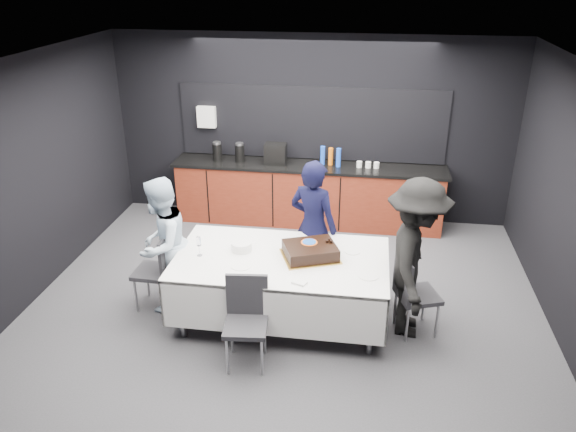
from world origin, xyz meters
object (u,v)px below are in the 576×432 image
object	(u,v)px
plate_stack	(241,246)
chair_left	(159,266)
chair_right	(411,289)
person_right	(415,259)
champagne_flute	(199,243)
party_table	(281,268)
person_center	(313,227)
chair_near	(246,315)
cake_assembly	(310,251)
person_left	(162,245)

from	to	relation	value
plate_stack	chair_left	distance (m)	1.01
chair_right	person_right	distance (m)	0.35
champagne_flute	party_table	bearing A→B (deg)	5.53
chair_left	person_center	distance (m)	1.85
chair_near	person_right	bearing A→B (deg)	24.52
cake_assembly	person_left	world-z (taller)	person_left
person_center	cake_assembly	bearing A→B (deg)	116.14
plate_stack	chair_near	world-z (taller)	chair_near
chair_right	person_right	xyz separation A→B (m)	(0.01, 0.04, 0.35)
cake_assembly	plate_stack	xyz separation A→B (m)	(-0.78, 0.04, -0.02)
person_left	chair_left	bearing A→B (deg)	-30.49
chair_right	person_left	bearing A→B (deg)	177.34
party_table	chair_left	size ratio (longest dim) A/B	2.51
party_table	person_right	world-z (taller)	person_right
plate_stack	champagne_flute	distance (m)	0.48
chair_left	plate_stack	bearing A→B (deg)	3.96
cake_assembly	person_left	xyz separation A→B (m)	(-1.70, 0.01, -0.06)
plate_stack	person_right	distance (m)	1.89
person_left	champagne_flute	bearing A→B (deg)	81.04
champagne_flute	person_right	bearing A→B (deg)	1.78
chair_right	person_right	size ratio (longest dim) A/B	0.52
plate_stack	person_right	xyz separation A→B (m)	(1.88, -0.11, 0.05)
chair_near	person_right	distance (m)	1.84
champagne_flute	person_center	distance (m)	1.41
plate_stack	champagne_flute	size ratio (longest dim) A/B	1.03
champagne_flute	chair_near	distance (m)	1.03
party_table	champagne_flute	distance (m)	0.95
party_table	person_center	bearing A→B (deg)	68.53
chair_left	chair_near	bearing A→B (deg)	-33.76
cake_assembly	chair_near	bearing A→B (deg)	-123.09
champagne_flute	chair_near	size ratio (longest dim) A/B	0.24
cake_assembly	plate_stack	world-z (taller)	cake_assembly
chair_near	champagne_flute	bearing A→B (deg)	134.37
person_center	person_right	world-z (taller)	person_right
party_table	plate_stack	size ratio (longest dim) A/B	10.10
person_left	person_right	size ratio (longest dim) A/B	0.89
plate_stack	person_right	bearing A→B (deg)	-3.45
plate_stack	chair_right	world-z (taller)	chair_right
cake_assembly	person_right	distance (m)	1.11
plate_stack	person_right	size ratio (longest dim) A/B	0.13
plate_stack	chair_right	xyz separation A→B (m)	(1.88, -0.15, -0.30)
chair_right	chair_near	world-z (taller)	same
champagne_flute	chair_left	world-z (taller)	champagne_flute
chair_right	chair_near	distance (m)	1.79
party_table	cake_assembly	world-z (taller)	cake_assembly
person_left	cake_assembly	bearing A→B (deg)	98.87
person_left	person_right	world-z (taller)	person_right
cake_assembly	person_center	distance (m)	0.64
party_table	chair_left	xyz separation A→B (m)	(-1.42, 0.03, -0.11)
person_right	chair_left	bearing A→B (deg)	92.59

